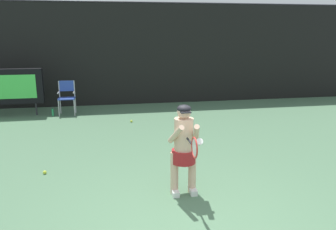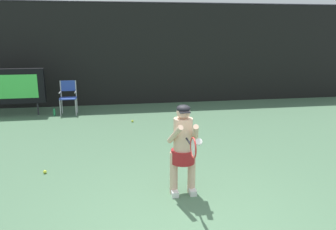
# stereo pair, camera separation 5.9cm
# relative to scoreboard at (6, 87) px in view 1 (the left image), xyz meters

# --- Properties ---
(backdrop_screen) EXTENTS (18.00, 0.12, 3.66)m
(backdrop_screen) POSITION_rel_scoreboard_xyz_m (4.18, 1.22, 0.86)
(backdrop_screen) COLOR black
(backdrop_screen) RESTS_ON ground
(scoreboard) EXTENTS (2.20, 0.21, 1.50)m
(scoreboard) POSITION_rel_scoreboard_xyz_m (0.00, 0.00, 0.00)
(scoreboard) COLOR black
(scoreboard) RESTS_ON ground
(umpire_chair) EXTENTS (0.52, 0.44, 1.08)m
(umpire_chair) POSITION_rel_scoreboard_xyz_m (1.81, -0.07, -0.33)
(umpire_chair) COLOR #B7B7BC
(umpire_chair) RESTS_ON ground
(water_bottle) EXTENTS (0.07, 0.07, 0.27)m
(water_bottle) POSITION_rel_scoreboard_xyz_m (1.36, -0.26, -0.82)
(water_bottle) COLOR #2A9455
(water_bottle) RESTS_ON ground
(tennis_player) EXTENTS (0.52, 0.59, 1.50)m
(tennis_player) POSITION_rel_scoreboard_xyz_m (4.27, -6.21, -0.12)
(tennis_player) COLOR white
(tennis_player) RESTS_ON ground
(tennis_racket) EXTENTS (0.03, 0.60, 0.31)m
(tennis_racket) POSITION_rel_scoreboard_xyz_m (4.28, -6.82, 0.07)
(tennis_racket) COLOR black
(tennis_ball_loose) EXTENTS (0.07, 0.07, 0.07)m
(tennis_ball_loose) POSITION_rel_scoreboard_xyz_m (1.86, -4.98, -0.91)
(tennis_ball_loose) COLOR #CCDB3D
(tennis_ball_loose) RESTS_ON ground
(tennis_ball_spare) EXTENTS (0.07, 0.07, 0.07)m
(tennis_ball_spare) POSITION_rel_scoreboard_xyz_m (3.77, -1.48, -0.91)
(tennis_ball_spare) COLOR #CCDB3D
(tennis_ball_spare) RESTS_ON ground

